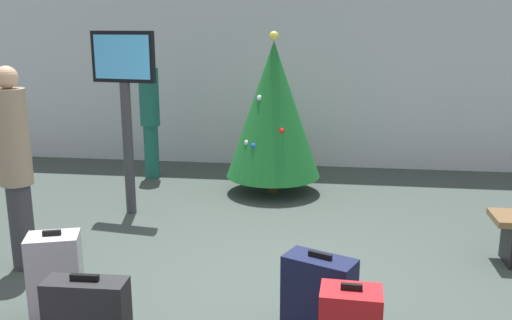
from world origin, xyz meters
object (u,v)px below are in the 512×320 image
traveller_1 (15,163)px  suitcase_5 (56,276)px  flight_info_kiosk (125,91)px  holiday_tree (274,110)px  traveller_0 (150,112)px  suitcase_4 (319,296)px

traveller_1 → suitcase_5: bearing=-47.7°
flight_info_kiosk → suitcase_5: 2.74m
holiday_tree → flight_info_kiosk: (-1.62, -1.07, 0.34)m
suitcase_5 → flight_info_kiosk: bearing=97.0°
traveller_0 → traveller_1: bearing=-93.4°
flight_info_kiosk → suitcase_5: flight_info_kiosk is taller
flight_info_kiosk → traveller_0: flight_info_kiosk is taller
holiday_tree → traveller_0: holiday_tree is taller
holiday_tree → traveller_1: holiday_tree is taller
flight_info_kiosk → traveller_0: bearing=98.9°
traveller_0 → suitcase_4: (2.58, -4.05, -0.68)m
flight_info_kiosk → traveller_0: size_ratio=1.18×
traveller_0 → suitcase_4: size_ratio=2.83×
traveller_0 → holiday_tree: bearing=-15.4°
holiday_tree → suitcase_5: size_ratio=3.02×
holiday_tree → flight_info_kiosk: flight_info_kiosk is taller
holiday_tree → flight_info_kiosk: bearing=-146.5°
holiday_tree → suitcase_5: holiday_tree is taller
traveller_1 → suitcase_4: 2.97m
holiday_tree → suitcase_5: (-1.32, -3.54, -0.80)m
flight_info_kiosk → suitcase_5: (0.30, -2.47, -1.14)m
traveller_1 → suitcase_4: (2.77, -0.81, -0.71)m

